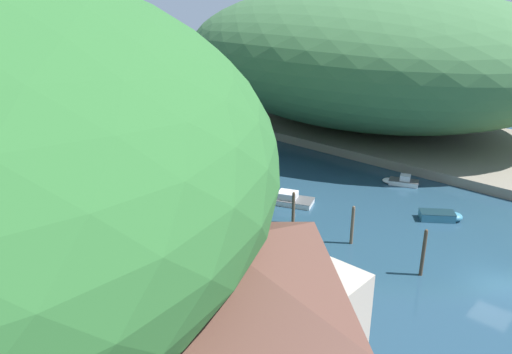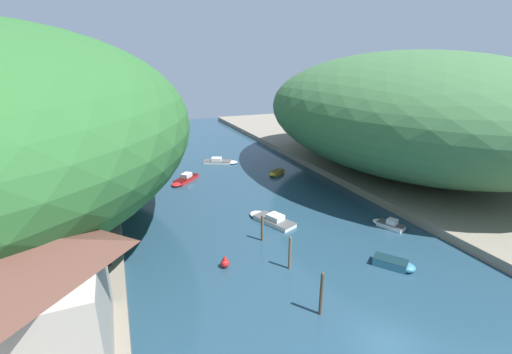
# 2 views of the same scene
# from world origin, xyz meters

# --- Properties ---
(water_surface) EXTENTS (130.00, 130.00, 0.00)m
(water_surface) POSITION_xyz_m (0.00, 30.00, 0.00)
(water_surface) COLOR #234256
(water_surface) RESTS_ON ground
(left_bank) EXTENTS (22.00, 120.00, 0.99)m
(left_bank) POSITION_xyz_m (-26.20, 30.00, 0.49)
(left_bank) COLOR gray
(left_bank) RESTS_ON ground
(right_bank) EXTENTS (22.00, 120.00, 0.99)m
(right_bank) POSITION_xyz_m (26.20, 30.00, 0.49)
(right_bank) COLOR gray
(right_bank) RESTS_ON ground
(hillside_right) EXTENTS (37.90, 53.07, 17.98)m
(hillside_right) POSITION_xyz_m (27.30, 27.79, 9.98)
(hillside_right) COLOR #3D6B3D
(hillside_right) RESTS_ON right_bank
(waterfront_building) EXTENTS (9.07, 9.93, 8.48)m
(waterfront_building) POSITION_xyz_m (-20.28, 5.27, 5.33)
(waterfront_building) COLOR #B2A899
(waterfront_building) RESTS_ON left_bank
(boathouse_shed) EXTENTS (5.45, 10.63, 4.11)m
(boathouse_shed) POSITION_xyz_m (-19.83, 15.66, 3.11)
(boathouse_shed) COLOR gray
(boathouse_shed) RESTS_ON left_bank
(boat_red_skiff) EXTENTS (2.50, 3.74, 1.04)m
(boat_red_skiff) POSITION_xyz_m (12.04, 13.24, 0.32)
(boat_red_skiff) COLOR white
(boat_red_skiff) RESTS_ON water_surface
(boat_open_rowboat) EXTENTS (6.34, 4.56, 0.97)m
(boat_open_rowboat) POSITION_xyz_m (2.21, 44.32, 0.30)
(boat_open_rowboat) COLOR silver
(boat_open_rowboat) RESTS_ON water_surface
(boat_moored_right) EXTENTS (3.20, 3.65, 0.72)m
(boat_moored_right) POSITION_xyz_m (6.97, 6.78, 0.36)
(boat_moored_right) COLOR teal
(boat_moored_right) RESTS_ON water_surface
(boat_navy_launch) EXTENTS (3.37, 2.85, 0.65)m
(boat_navy_launch) POSITION_xyz_m (8.47, 34.39, 0.32)
(boat_navy_launch) COLOR gold
(boat_navy_launch) RESTS_ON water_surface
(boat_mid_channel) EXTENTS (5.12, 5.18, 1.16)m
(boat_mid_channel) POSITION_xyz_m (-5.85, 36.62, 0.37)
(boat_mid_channel) COLOR red
(boat_mid_channel) RESTS_ON water_surface
(boat_yellow_tender) EXTENTS (4.14, 6.40, 1.10)m
(boat_yellow_tender) POSITION_xyz_m (0.59, 19.33, 0.34)
(boat_yellow_tender) COLOR white
(boat_yellow_tender) RESTS_ON water_surface
(mooring_post_nearest) EXTENTS (0.25, 0.25, 3.50)m
(mooring_post_nearest) POSITION_xyz_m (-2.40, 4.27, 1.76)
(mooring_post_nearest) COLOR #4C3D2D
(mooring_post_nearest) RESTS_ON water_surface
(mooring_post_second) EXTENTS (0.25, 0.25, 3.16)m
(mooring_post_second) POSITION_xyz_m (-1.77, 10.23, 1.59)
(mooring_post_second) COLOR brown
(mooring_post_second) RESTS_ON water_surface
(mooring_post_middle) EXTENTS (0.27, 0.27, 2.82)m
(mooring_post_middle) POSITION_xyz_m (-2.01, 15.73, 1.42)
(mooring_post_middle) COLOR brown
(mooring_post_middle) RESTS_ON water_surface
(channel_buoy_near) EXTENTS (0.79, 0.79, 1.18)m
(channel_buoy_near) POSITION_xyz_m (-6.95, 12.58, 0.46)
(channel_buoy_near) COLOR red
(channel_buoy_near) RESTS_ON water_surface
(person_on_quay) EXTENTS (0.33, 0.43, 1.69)m
(person_on_quay) POSITION_xyz_m (-16.28, 15.10, 1.96)
(person_on_quay) COLOR #282D3D
(person_on_quay) RESTS_ON left_bank
(person_by_boathouse) EXTENTS (0.28, 0.41, 1.69)m
(person_by_boathouse) POSITION_xyz_m (-16.38, 21.98, 1.96)
(person_by_boathouse) COLOR #282D3D
(person_by_boathouse) RESTS_ON left_bank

